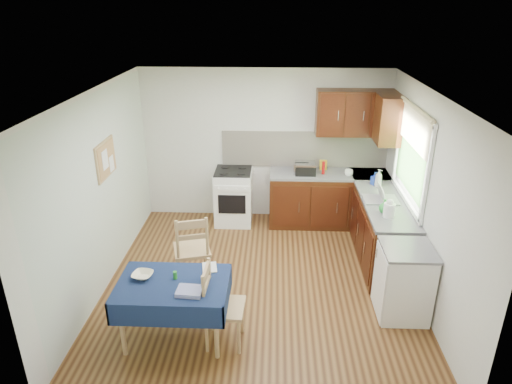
{
  "coord_description": "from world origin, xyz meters",
  "views": [
    {
      "loc": [
        0.18,
        -5.09,
        3.48
      ],
      "look_at": [
        -0.06,
        0.32,
        1.17
      ],
      "focal_mm": 32.0,
      "sensor_mm": 36.0,
      "label": 1
    }
  ],
  "objects_px": {
    "chair_far": "(192,248)",
    "toaster": "(302,168)",
    "sandwich_press": "(305,168)",
    "chair_near": "(220,303)",
    "dining_table": "(173,291)",
    "dish_rack": "(381,199)",
    "kettle": "(389,209)"
  },
  "relations": [
    {
      "from": "chair_far",
      "to": "chair_near",
      "type": "xyz_separation_m",
      "value": [
        0.48,
        -1.09,
        -0.04
      ]
    },
    {
      "from": "chair_near",
      "to": "sandwich_press",
      "type": "xyz_separation_m",
      "value": [
        1.04,
        2.88,
        0.49
      ]
    },
    {
      "from": "kettle",
      "to": "dish_rack",
      "type": "bearing_deg",
      "value": 89.31
    },
    {
      "from": "dining_table",
      "to": "chair_far",
      "type": "distance_m",
      "value": 1.03
    },
    {
      "from": "toaster",
      "to": "dish_rack",
      "type": "bearing_deg",
      "value": -64.15
    },
    {
      "from": "toaster",
      "to": "chair_near",
      "type": "bearing_deg",
      "value": -129.32
    },
    {
      "from": "sandwich_press",
      "to": "dish_rack",
      "type": "height_order",
      "value": "dish_rack"
    },
    {
      "from": "dining_table",
      "to": "chair_far",
      "type": "relative_size",
      "value": 1.16
    },
    {
      "from": "sandwich_press",
      "to": "dish_rack",
      "type": "xyz_separation_m",
      "value": [
        0.99,
        -1.0,
        -0.07
      ]
    },
    {
      "from": "chair_far",
      "to": "sandwich_press",
      "type": "bearing_deg",
      "value": -145.85
    },
    {
      "from": "dining_table",
      "to": "chair_near",
      "type": "xyz_separation_m",
      "value": [
        0.5,
        -0.05,
        -0.1
      ]
    },
    {
      "from": "chair_far",
      "to": "toaster",
      "type": "height_order",
      "value": "toaster"
    },
    {
      "from": "dining_table",
      "to": "dish_rack",
      "type": "xyz_separation_m",
      "value": [
        2.53,
        1.83,
        0.32
      ]
    },
    {
      "from": "chair_near",
      "to": "dining_table",
      "type": "bearing_deg",
      "value": 85.96
    },
    {
      "from": "dish_rack",
      "to": "chair_far",
      "type": "bearing_deg",
      "value": -158.27
    },
    {
      "from": "dining_table",
      "to": "chair_far",
      "type": "xyz_separation_m",
      "value": [
        0.02,
        1.03,
        -0.07
      ]
    },
    {
      "from": "dining_table",
      "to": "kettle",
      "type": "relative_size",
      "value": 4.77
    },
    {
      "from": "dining_table",
      "to": "kettle",
      "type": "bearing_deg",
      "value": 7.36
    },
    {
      "from": "chair_far",
      "to": "dish_rack",
      "type": "bearing_deg",
      "value": -177.93
    },
    {
      "from": "dish_rack",
      "to": "kettle",
      "type": "xyz_separation_m",
      "value": [
        -0.01,
        -0.52,
        0.08
      ]
    },
    {
      "from": "dish_rack",
      "to": "kettle",
      "type": "bearing_deg",
      "value": -86.49
    },
    {
      "from": "chair_near",
      "to": "kettle",
      "type": "distance_m",
      "value": 2.49
    },
    {
      "from": "kettle",
      "to": "chair_far",
      "type": "bearing_deg",
      "value": -173.69
    },
    {
      "from": "dining_table",
      "to": "chair_near",
      "type": "bearing_deg",
      "value": -26.14
    },
    {
      "from": "chair_near",
      "to": "chair_far",
      "type": "bearing_deg",
      "value": 26.06
    },
    {
      "from": "dining_table",
      "to": "toaster",
      "type": "xyz_separation_m",
      "value": [
        1.49,
        2.83,
        0.38
      ]
    },
    {
      "from": "chair_far",
      "to": "sandwich_press",
      "type": "xyz_separation_m",
      "value": [
        1.53,
        1.79,
        0.45
      ]
    },
    {
      "from": "sandwich_press",
      "to": "kettle",
      "type": "distance_m",
      "value": 1.81
    },
    {
      "from": "chair_far",
      "to": "sandwich_press",
      "type": "distance_m",
      "value": 2.4
    },
    {
      "from": "sandwich_press",
      "to": "kettle",
      "type": "xyz_separation_m",
      "value": [
        0.98,
        -1.52,
        0.02
      ]
    },
    {
      "from": "chair_near",
      "to": "kettle",
      "type": "relative_size",
      "value": 3.84
    },
    {
      "from": "toaster",
      "to": "chair_far",
      "type": "bearing_deg",
      "value": -149.75
    }
  ]
}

